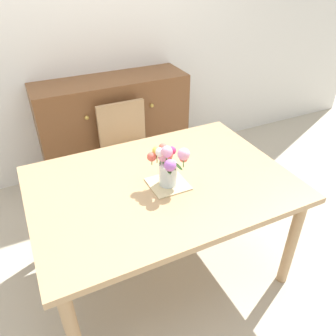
# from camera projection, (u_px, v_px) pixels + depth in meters

# --- Properties ---
(ground_plane) EXTENTS (12.00, 12.00, 0.00)m
(ground_plane) POSITION_uv_depth(u_px,v_px,m) (163.00, 265.00, 2.47)
(ground_plane) COLOR #B7AD99
(back_wall) EXTENTS (7.00, 0.10, 2.80)m
(back_wall) POSITION_uv_depth(u_px,v_px,m) (84.00, 27.00, 2.90)
(back_wall) COLOR silver
(back_wall) RESTS_ON ground_plane
(dining_table) EXTENTS (1.58, 1.12, 0.77)m
(dining_table) POSITION_uv_depth(u_px,v_px,m) (162.00, 192.00, 2.09)
(dining_table) COLOR tan
(dining_table) RESTS_ON ground_plane
(chair_far) EXTENTS (0.42, 0.42, 0.90)m
(chair_far) POSITION_uv_depth(u_px,v_px,m) (127.00, 148.00, 2.90)
(chair_far) COLOR tan
(chair_far) RESTS_ON ground_plane
(dresser) EXTENTS (1.40, 0.47, 1.00)m
(dresser) POSITION_uv_depth(u_px,v_px,m) (115.00, 129.00, 3.23)
(dresser) COLOR brown
(dresser) RESTS_ON ground_plane
(placemat) EXTENTS (0.23, 0.23, 0.01)m
(placemat) POSITION_uv_depth(u_px,v_px,m) (168.00, 184.00, 2.02)
(placemat) COLOR #CCB789
(placemat) RESTS_ON dining_table
(flower_vase) EXTENTS (0.22, 0.20, 0.27)m
(flower_vase) POSITION_uv_depth(u_px,v_px,m) (168.00, 163.00, 1.93)
(flower_vase) COLOR silver
(flower_vase) RESTS_ON placemat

